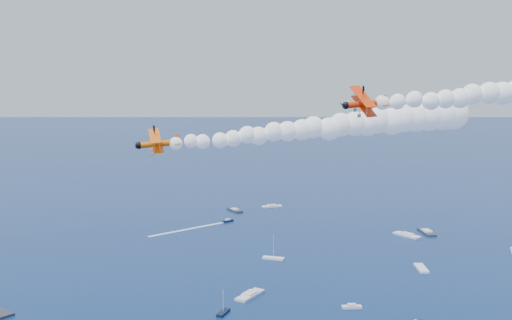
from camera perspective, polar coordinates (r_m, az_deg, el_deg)
The scene contains 5 objects.
biplane_lead at distance 101.31m, azimuth 9.97°, elevation 5.08°, with size 7.39×8.29×4.99m, color red, non-canonical shape.
biplane_trail at distance 112.99m, azimuth -8.90°, elevation 1.49°, with size 8.06×9.04×5.44m, color #FF6405, non-canonical shape.
smoke_trail_trail at distance 118.04m, azimuth 5.95°, elevation 2.92°, with size 47.73×41.58×10.79m, color white, non-canonical shape.
spectator_boats at distance 209.91m, azimuth 10.88°, elevation -10.19°, with size 213.93×173.22×0.70m.
boat_wakes at distance 186.71m, azimuth 2.84°, elevation -12.45°, with size 243.87×166.13×0.04m.
Camera 1 is at (52.82, -71.57, 64.07)m, focal length 43.69 mm.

